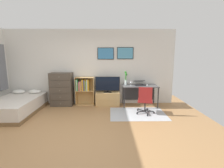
# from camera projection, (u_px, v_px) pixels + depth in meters

# --- Properties ---
(ground_plane) EXTENTS (7.20, 7.20, 0.00)m
(ground_plane) POSITION_uv_depth(u_px,v_px,m) (79.00, 133.00, 3.80)
(ground_plane) COLOR #A87A4C
(wall_back_with_posters) EXTENTS (6.12, 0.09, 2.70)m
(wall_back_with_posters) POSITION_uv_depth(u_px,v_px,m) (91.00, 67.00, 5.96)
(wall_back_with_posters) COLOR silver
(wall_back_with_posters) RESTS_ON ground_plane
(area_rug) EXTENTS (1.70, 1.20, 0.01)m
(area_rug) POSITION_uv_depth(u_px,v_px,m) (138.00, 114.00, 5.05)
(area_rug) COLOR #B2B7BC
(area_rug) RESTS_ON ground_plane
(bed) EXTENTS (1.29, 2.02, 0.59)m
(bed) POSITION_uv_depth(u_px,v_px,m) (16.00, 106.00, 5.08)
(bed) COLOR brown
(bed) RESTS_ON ground_plane
(dresser) EXTENTS (0.77, 0.46, 1.18)m
(dresser) POSITION_uv_depth(u_px,v_px,m) (62.00, 89.00, 5.81)
(dresser) COLOR #4C4238
(dresser) RESTS_ON ground_plane
(bookshelf) EXTENTS (0.66, 0.30, 1.02)m
(bookshelf) POSITION_uv_depth(u_px,v_px,m) (84.00, 88.00, 5.88)
(bookshelf) COLOR tan
(bookshelf) RESTS_ON ground_plane
(tv_stand) EXTENTS (0.86, 0.41, 0.48)m
(tv_stand) POSITION_uv_depth(u_px,v_px,m) (108.00, 99.00, 5.91)
(tv_stand) COLOR tan
(tv_stand) RESTS_ON ground_plane
(television) EXTENTS (0.87, 0.16, 0.56)m
(television) POSITION_uv_depth(u_px,v_px,m) (108.00, 85.00, 5.80)
(television) COLOR black
(television) RESTS_ON tv_stand
(desk) EXTENTS (1.21, 0.63, 0.74)m
(desk) POSITION_uv_depth(u_px,v_px,m) (140.00, 89.00, 5.83)
(desk) COLOR #4C4C4F
(desk) RESTS_ON ground_plane
(office_chair) EXTENTS (0.58, 0.57, 0.86)m
(office_chair) POSITION_uv_depth(u_px,v_px,m) (145.00, 100.00, 4.95)
(office_chair) COLOR #232326
(office_chair) RESTS_ON ground_plane
(laptop) EXTENTS (0.41, 0.44, 0.17)m
(laptop) POSITION_uv_depth(u_px,v_px,m) (140.00, 83.00, 5.80)
(laptop) COLOR black
(laptop) RESTS_ON desk
(computer_mouse) EXTENTS (0.06, 0.10, 0.03)m
(computer_mouse) POSITION_uv_depth(u_px,v_px,m) (147.00, 85.00, 5.68)
(computer_mouse) COLOR silver
(computer_mouse) RESTS_ON desk
(bamboo_vase) EXTENTS (0.10, 0.11, 0.49)m
(bamboo_vase) POSITION_uv_depth(u_px,v_px,m) (126.00, 78.00, 5.87)
(bamboo_vase) COLOR silver
(bamboo_vase) RESTS_ON desk
(wine_glass) EXTENTS (0.07, 0.07, 0.18)m
(wine_glass) POSITION_uv_depth(u_px,v_px,m) (131.00, 82.00, 5.63)
(wine_glass) COLOR silver
(wine_glass) RESTS_ON desk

